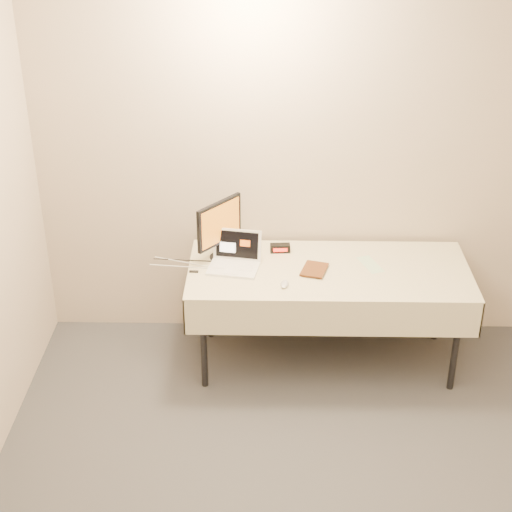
{
  "coord_description": "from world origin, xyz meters",
  "views": [
    {
      "loc": [
        -0.4,
        -2.47,
        3.27
      ],
      "look_at": [
        -0.48,
        1.99,
        0.86
      ],
      "focal_mm": 55.0,
      "sensor_mm": 36.0,
      "label": 1
    }
  ],
  "objects_px": {
    "monitor": "(219,225)",
    "book": "(303,256)",
    "table": "(329,277)",
    "laptop": "(235,258)"
  },
  "relations": [
    {
      "from": "table",
      "to": "book",
      "type": "distance_m",
      "value": 0.24
    },
    {
      "from": "table",
      "to": "laptop",
      "type": "height_order",
      "value": "laptop"
    },
    {
      "from": "monitor",
      "to": "book",
      "type": "relative_size",
      "value": 2.01
    },
    {
      "from": "table",
      "to": "laptop",
      "type": "bearing_deg",
      "value": 176.93
    },
    {
      "from": "laptop",
      "to": "monitor",
      "type": "height_order",
      "value": "monitor"
    },
    {
      "from": "monitor",
      "to": "book",
      "type": "bearing_deg",
      "value": -66.37
    },
    {
      "from": "table",
      "to": "laptop",
      "type": "relative_size",
      "value": 5.11
    },
    {
      "from": "table",
      "to": "monitor",
      "type": "height_order",
      "value": "monitor"
    },
    {
      "from": "monitor",
      "to": "book",
      "type": "xyz_separation_m",
      "value": [
        0.56,
        -0.15,
        -0.14
      ]
    },
    {
      "from": "laptop",
      "to": "table",
      "type": "bearing_deg",
      "value": 6.8
    }
  ]
}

